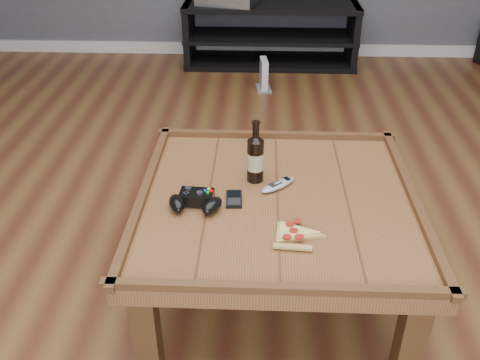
{
  "coord_description": "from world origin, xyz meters",
  "views": [
    {
      "loc": [
        -0.07,
        -1.62,
        1.51
      ],
      "look_at": [
        -0.14,
        0.0,
        0.52
      ],
      "focal_mm": 40.0,
      "sensor_mm": 36.0,
      "label": 1
    }
  ],
  "objects_px": {
    "pizza_slice": "(293,235)",
    "remote_control": "(278,185)",
    "coffee_table": "(277,211)",
    "beer_bottle": "(255,157)",
    "smartphone": "(234,199)",
    "game_console": "(264,76)",
    "game_controller": "(195,201)",
    "media_console": "(270,35)"
  },
  "relations": [
    {
      "from": "pizza_slice",
      "to": "remote_control",
      "type": "relative_size",
      "value": 1.51
    },
    {
      "from": "pizza_slice",
      "to": "remote_control",
      "type": "distance_m",
      "value": 0.3
    },
    {
      "from": "coffee_table",
      "to": "beer_bottle",
      "type": "xyz_separation_m",
      "value": [
        -0.08,
        0.12,
        0.16
      ]
    },
    {
      "from": "coffee_table",
      "to": "remote_control",
      "type": "bearing_deg",
      "value": 87.83
    },
    {
      "from": "beer_bottle",
      "to": "coffee_table",
      "type": "bearing_deg",
      "value": -55.81
    },
    {
      "from": "smartphone",
      "to": "game_console",
      "type": "relative_size",
      "value": 0.46
    },
    {
      "from": "game_console",
      "to": "game_controller",
      "type": "bearing_deg",
      "value": -102.92
    },
    {
      "from": "game_controller",
      "to": "pizza_slice",
      "type": "relative_size",
      "value": 0.93
    },
    {
      "from": "media_console",
      "to": "remote_control",
      "type": "bearing_deg",
      "value": -89.94
    },
    {
      "from": "smartphone",
      "to": "game_console",
      "type": "distance_m",
      "value": 2.23
    },
    {
      "from": "beer_bottle",
      "to": "game_controller",
      "type": "relative_size",
      "value": 1.16
    },
    {
      "from": "beer_bottle",
      "to": "remote_control",
      "type": "distance_m",
      "value": 0.13
    },
    {
      "from": "game_controller",
      "to": "game_console",
      "type": "distance_m",
      "value": 2.29
    },
    {
      "from": "coffee_table",
      "to": "remote_control",
      "type": "height_order",
      "value": "coffee_table"
    },
    {
      "from": "beer_bottle",
      "to": "pizza_slice",
      "type": "height_order",
      "value": "beer_bottle"
    },
    {
      "from": "pizza_slice",
      "to": "smartphone",
      "type": "height_order",
      "value": "pizza_slice"
    },
    {
      "from": "coffee_table",
      "to": "game_console",
      "type": "distance_m",
      "value": 2.19
    },
    {
      "from": "coffee_table",
      "to": "pizza_slice",
      "type": "relative_size",
      "value": 4.55
    },
    {
      "from": "pizza_slice",
      "to": "coffee_table",
      "type": "bearing_deg",
      "value": 105.98
    },
    {
      "from": "coffee_table",
      "to": "smartphone",
      "type": "relative_size",
      "value": 9.63
    },
    {
      "from": "media_console",
      "to": "pizza_slice",
      "type": "height_order",
      "value": "media_console"
    },
    {
      "from": "beer_bottle",
      "to": "remote_control",
      "type": "height_order",
      "value": "beer_bottle"
    },
    {
      "from": "smartphone",
      "to": "game_console",
      "type": "xyz_separation_m",
      "value": [
        0.11,
        2.2,
        -0.35
      ]
    },
    {
      "from": "media_console",
      "to": "remote_control",
      "type": "relative_size",
      "value": 9.34
    },
    {
      "from": "coffee_table",
      "to": "smartphone",
      "type": "distance_m",
      "value": 0.17
    },
    {
      "from": "smartphone",
      "to": "remote_control",
      "type": "xyz_separation_m",
      "value": [
        0.16,
        0.1,
        0.0
      ]
    },
    {
      "from": "beer_bottle",
      "to": "remote_control",
      "type": "relative_size",
      "value": 1.63
    },
    {
      "from": "game_console",
      "to": "coffee_table",
      "type": "bearing_deg",
      "value": -95.52
    },
    {
      "from": "coffee_table",
      "to": "pizza_slice",
      "type": "xyz_separation_m",
      "value": [
        0.05,
        -0.23,
        0.07
      ]
    },
    {
      "from": "remote_control",
      "to": "game_console",
      "type": "distance_m",
      "value": 2.13
    },
    {
      "from": "media_console",
      "to": "smartphone",
      "type": "bearing_deg",
      "value": -93.23
    },
    {
      "from": "media_console",
      "to": "game_controller",
      "type": "distance_m",
      "value": 2.85
    },
    {
      "from": "game_controller",
      "to": "smartphone",
      "type": "distance_m",
      "value": 0.14
    },
    {
      "from": "coffee_table",
      "to": "remote_control",
      "type": "xyz_separation_m",
      "value": [
        0.0,
        0.07,
        0.07
      ]
    },
    {
      "from": "coffee_table",
      "to": "smartphone",
      "type": "bearing_deg",
      "value": -171.65
    },
    {
      "from": "game_controller",
      "to": "smartphone",
      "type": "relative_size",
      "value": 1.97
    },
    {
      "from": "media_console",
      "to": "remote_control",
      "type": "distance_m",
      "value": 2.69
    },
    {
      "from": "beer_bottle",
      "to": "game_console",
      "type": "relative_size",
      "value": 1.05
    },
    {
      "from": "remote_control",
      "to": "game_console",
      "type": "relative_size",
      "value": 0.64
    },
    {
      "from": "pizza_slice",
      "to": "game_console",
      "type": "relative_size",
      "value": 0.97
    },
    {
      "from": "smartphone",
      "to": "media_console",
      "type": "bearing_deg",
      "value": 83.81
    },
    {
      "from": "media_console",
      "to": "pizza_slice",
      "type": "bearing_deg",
      "value": -89.11
    }
  ]
}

